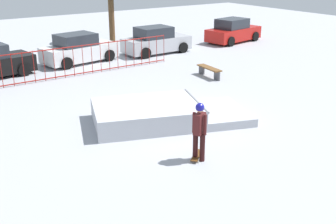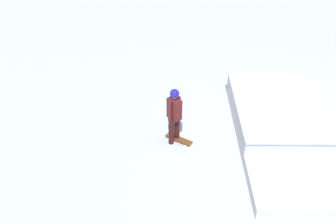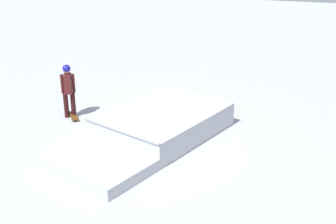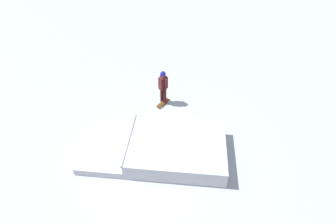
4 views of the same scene
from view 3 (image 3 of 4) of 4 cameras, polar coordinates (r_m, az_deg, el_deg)
The scene contains 4 objects.
ground_plane at distance 12.36m, azimuth -2.33°, elevation -4.17°, with size 60.00×60.00×0.00m, color #A8AAB2.
skate_ramp at distance 12.57m, azimuth -1.91°, elevation -2.10°, with size 5.96×4.28×0.74m.
skater at distance 14.15m, azimuth -12.72°, elevation 3.16°, with size 0.44×0.41×1.73m.
skateboard at distance 14.37m, azimuth -12.06°, elevation -0.46°, with size 0.75×0.65×0.09m.
Camera 3 is at (10.39, 3.89, 5.45)m, focal length 47.40 mm.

